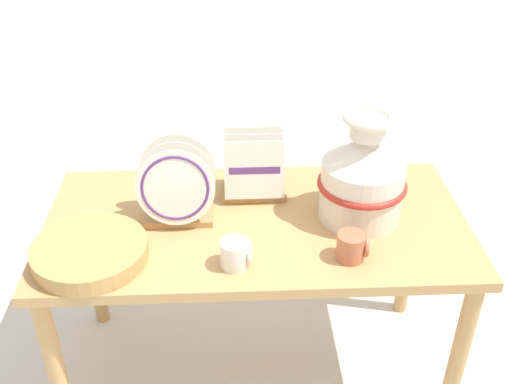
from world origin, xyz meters
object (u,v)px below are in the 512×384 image
ceramic_vase (363,175)px  mug_terracotta_glaze (352,246)px  dish_rack_square_plates (253,175)px  mug_cream_glaze (236,254)px  wicker_charger_stack (90,252)px  dish_rack_round_plates (177,191)px

ceramic_vase → mug_terracotta_glaze: 0.26m
dish_rack_square_plates → mug_cream_glaze: dish_rack_square_plates is taller
wicker_charger_stack → ceramic_vase: bearing=12.7°
ceramic_vase → dish_rack_square_plates: ceramic_vase is taller
dish_rack_round_plates → dish_rack_square_plates: 0.29m
wicker_charger_stack → mug_cream_glaze: size_ratio=3.68×
dish_rack_round_plates → mug_terracotta_glaze: dish_rack_round_plates is taller
ceramic_vase → wicker_charger_stack: size_ratio=1.08×
dish_rack_square_plates → mug_terracotta_glaze: (0.28, -0.37, -0.04)m
ceramic_vase → wicker_charger_stack: bearing=-167.3°
dish_rack_square_plates → wicker_charger_stack: bearing=-145.7°
ceramic_vase → mug_terracotta_glaze: bearing=-106.3°
ceramic_vase → mug_cream_glaze: ceramic_vase is taller
mug_terracotta_glaze → mug_cream_glaze: (-0.34, -0.02, 0.00)m
dish_rack_round_plates → mug_cream_glaze: dish_rack_round_plates is taller
dish_rack_round_plates → mug_terracotta_glaze: 0.58m
dish_rack_square_plates → mug_cream_glaze: bearing=-99.7°
ceramic_vase → dish_rack_square_plates: bearing=156.2°
mug_cream_glaze → mug_terracotta_glaze: bearing=3.1°
ceramic_vase → mug_terracotta_glaze: ceramic_vase is taller
mug_terracotta_glaze → dish_rack_square_plates: bearing=126.9°
mug_cream_glaze → wicker_charger_stack: bearing=173.7°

